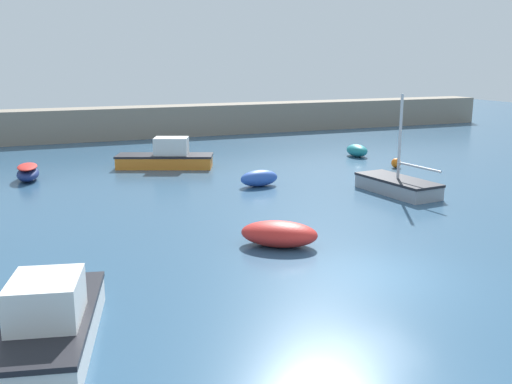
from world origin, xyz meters
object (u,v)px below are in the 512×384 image
sailboat_short_mast (397,185)px  mooring_buoy_orange (396,163)px  rowboat_blue_near (279,234)px  dinghy_near_pier (357,150)px  motorboat_with_cabin (167,157)px  fishing_dinghy_green (259,178)px  rowboat_with_red_cover (28,172)px  cabin_cruiser_white (51,322)px

sailboat_short_mast → mooring_buoy_orange: size_ratio=8.64×
sailboat_short_mast → mooring_buoy_orange: 6.88m
rowboat_blue_near → dinghy_near_pier: rowboat_blue_near is taller
sailboat_short_mast → mooring_buoy_orange: bearing=-41.1°
rowboat_blue_near → mooring_buoy_orange: bearing=-104.4°
sailboat_short_mast → dinghy_near_pier: size_ratio=2.42×
sailboat_short_mast → motorboat_with_cabin: sailboat_short_mast is taller
rowboat_blue_near → fishing_dinghy_green: (3.08, 9.05, -0.02)m
fishing_dinghy_green → dinghy_near_pier: 11.31m
sailboat_short_mast → motorboat_with_cabin: 13.82m
fishing_dinghy_green → rowboat_with_red_cover: (-10.77, 6.07, 0.01)m
rowboat_with_red_cover → dinghy_near_pier: (20.36, -0.07, -0.03)m
cabin_cruiser_white → rowboat_with_red_cover: cabin_cruiser_white is taller
motorboat_with_cabin → mooring_buoy_orange: 13.62m
fishing_dinghy_green → dinghy_near_pier: fishing_dinghy_green is taller
motorboat_with_cabin → fishing_dinghy_green: motorboat_with_cabin is taller
fishing_dinghy_green → rowboat_blue_near: bearing=-113.0°
cabin_cruiser_white → fishing_dinghy_green: cabin_cruiser_white is taller
dinghy_near_pier → mooring_buoy_orange: size_ratio=3.57×
cabin_cruiser_white → rowboat_blue_near: cabin_cruiser_white is taller
dinghy_near_pier → rowboat_with_red_cover: bearing=-85.5°
fishing_dinghy_green → mooring_buoy_orange: size_ratio=3.66×
rowboat_blue_near → rowboat_with_red_cover: (-7.70, 15.11, -0.00)m
rowboat_blue_near → rowboat_with_red_cover: 16.96m
sailboat_short_mast → fishing_dinghy_green: sailboat_short_mast is taller
dinghy_near_pier → mooring_buoy_orange: (-0.10, -4.43, -0.11)m
fishing_dinghy_green → mooring_buoy_orange: (9.49, 1.57, -0.13)m
cabin_cruiser_white → mooring_buoy_orange: size_ratio=9.03×
cabin_cruiser_white → rowboat_blue_near: 8.89m
rowboat_blue_near → mooring_buoy_orange: 16.45m
motorboat_with_cabin → dinghy_near_pier: motorboat_with_cabin is taller
sailboat_short_mast → rowboat_blue_near: sailboat_short_mast is taller
rowboat_blue_near → rowboat_with_red_cover: rowboat_blue_near is taller
sailboat_short_mast → fishing_dinghy_green: (-5.49, 4.03, 0.01)m
sailboat_short_mast → mooring_buoy_orange: (4.00, 5.59, -0.12)m
sailboat_short_mast → motorboat_with_cabin: bearing=32.7°
motorboat_with_cabin → dinghy_near_pier: size_ratio=2.89×
rowboat_with_red_cover → mooring_buoy_orange: size_ratio=4.74×
rowboat_with_red_cover → mooring_buoy_orange: rowboat_with_red_cover is taller
sailboat_short_mast → fishing_dinghy_green: size_ratio=2.36×
sailboat_short_mast → fishing_dinghy_green: bearing=48.2°
motorboat_with_cabin → fishing_dinghy_green: size_ratio=2.82×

